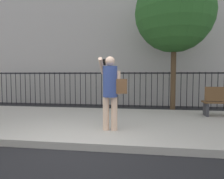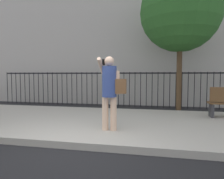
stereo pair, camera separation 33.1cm
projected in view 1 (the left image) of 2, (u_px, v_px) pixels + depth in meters
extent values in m
plane|color=black|center=(74.00, 151.00, 4.18)|extent=(60.00, 60.00, 0.00)
cube|color=#B2ADA3|center=(98.00, 122.00, 6.34)|extent=(28.00, 4.40, 0.15)
cube|color=black|center=(115.00, 73.00, 9.89)|extent=(12.00, 0.04, 0.06)
cylinder|color=black|center=(2.00, 88.00, 10.80)|extent=(0.03, 0.03, 1.60)
cylinder|color=black|center=(6.00, 88.00, 10.76)|extent=(0.03, 0.03, 1.60)
cylinder|color=black|center=(11.00, 88.00, 10.73)|extent=(0.03, 0.03, 1.60)
cylinder|color=black|center=(16.00, 88.00, 10.69)|extent=(0.03, 0.03, 1.60)
cylinder|color=black|center=(21.00, 88.00, 10.65)|extent=(0.03, 0.03, 1.60)
cylinder|color=black|center=(25.00, 88.00, 10.61)|extent=(0.03, 0.03, 1.60)
cylinder|color=black|center=(30.00, 89.00, 10.57)|extent=(0.03, 0.03, 1.60)
cylinder|color=black|center=(35.00, 89.00, 10.54)|extent=(0.03, 0.03, 1.60)
cylinder|color=black|center=(40.00, 89.00, 10.50)|extent=(0.03, 0.03, 1.60)
cylinder|color=black|center=(45.00, 89.00, 10.46)|extent=(0.03, 0.03, 1.60)
cylinder|color=black|center=(50.00, 89.00, 10.42)|extent=(0.03, 0.03, 1.60)
cylinder|color=black|center=(55.00, 89.00, 10.38)|extent=(0.03, 0.03, 1.60)
cylinder|color=black|center=(60.00, 89.00, 10.35)|extent=(0.03, 0.03, 1.60)
cylinder|color=black|center=(65.00, 89.00, 10.31)|extent=(0.03, 0.03, 1.60)
cylinder|color=black|center=(70.00, 89.00, 10.27)|extent=(0.03, 0.03, 1.60)
cylinder|color=black|center=(75.00, 89.00, 10.23)|extent=(0.03, 0.03, 1.60)
cylinder|color=black|center=(80.00, 89.00, 10.19)|extent=(0.03, 0.03, 1.60)
cylinder|color=black|center=(86.00, 89.00, 10.15)|extent=(0.03, 0.03, 1.60)
cylinder|color=black|center=(91.00, 89.00, 10.12)|extent=(0.03, 0.03, 1.60)
cylinder|color=black|center=(96.00, 89.00, 10.08)|extent=(0.03, 0.03, 1.60)
cylinder|color=black|center=(102.00, 89.00, 10.04)|extent=(0.03, 0.03, 1.60)
cylinder|color=black|center=(107.00, 89.00, 10.00)|extent=(0.03, 0.03, 1.60)
cylinder|color=black|center=(112.00, 89.00, 9.96)|extent=(0.03, 0.03, 1.60)
cylinder|color=black|center=(118.00, 89.00, 9.93)|extent=(0.03, 0.03, 1.60)
cylinder|color=black|center=(123.00, 89.00, 9.89)|extent=(0.03, 0.03, 1.60)
cylinder|color=black|center=(129.00, 90.00, 9.85)|extent=(0.03, 0.03, 1.60)
cylinder|color=black|center=(134.00, 90.00, 9.81)|extent=(0.03, 0.03, 1.60)
cylinder|color=black|center=(140.00, 90.00, 9.77)|extent=(0.03, 0.03, 1.60)
cylinder|color=black|center=(146.00, 90.00, 9.74)|extent=(0.03, 0.03, 1.60)
cylinder|color=black|center=(152.00, 90.00, 9.70)|extent=(0.03, 0.03, 1.60)
cylinder|color=black|center=(157.00, 90.00, 9.66)|extent=(0.03, 0.03, 1.60)
cylinder|color=black|center=(163.00, 90.00, 9.62)|extent=(0.03, 0.03, 1.60)
cylinder|color=black|center=(169.00, 90.00, 9.58)|extent=(0.03, 0.03, 1.60)
cylinder|color=black|center=(175.00, 90.00, 9.55)|extent=(0.03, 0.03, 1.60)
cylinder|color=black|center=(181.00, 90.00, 9.51)|extent=(0.03, 0.03, 1.60)
cylinder|color=black|center=(187.00, 90.00, 9.47)|extent=(0.03, 0.03, 1.60)
cylinder|color=black|center=(193.00, 90.00, 9.43)|extent=(0.03, 0.03, 1.60)
cylinder|color=black|center=(199.00, 90.00, 9.39)|extent=(0.03, 0.03, 1.60)
cylinder|color=black|center=(205.00, 90.00, 9.35)|extent=(0.03, 0.03, 1.60)
cylinder|color=black|center=(211.00, 90.00, 9.32)|extent=(0.03, 0.03, 1.60)
cylinder|color=black|center=(218.00, 90.00, 9.28)|extent=(0.03, 0.03, 1.60)
cylinder|color=black|center=(224.00, 91.00, 9.24)|extent=(0.03, 0.03, 1.60)
cylinder|color=beige|center=(106.00, 113.00, 5.13)|extent=(0.15, 0.15, 0.80)
cylinder|color=beige|center=(114.00, 114.00, 5.11)|extent=(0.15, 0.15, 0.80)
cylinder|color=#33478C|center=(110.00, 82.00, 5.07)|extent=(0.36, 0.36, 0.73)
sphere|color=beige|center=(110.00, 61.00, 5.04)|extent=(0.23, 0.23, 0.23)
cylinder|color=beige|center=(102.00, 66.00, 5.06)|extent=(0.11, 0.51, 0.39)
cylinder|color=beige|center=(119.00, 83.00, 5.05)|extent=(0.09, 0.09, 0.55)
cube|color=black|center=(104.00, 62.00, 5.11)|extent=(0.07, 0.01, 0.15)
cube|color=brown|center=(121.00, 86.00, 5.05)|extent=(0.29, 0.17, 0.34)
cube|color=#333338|center=(206.00, 110.00, 6.94)|extent=(0.08, 0.41, 0.40)
cylinder|color=#4C3823|center=(173.00, 74.00, 8.32)|extent=(0.20, 0.20, 3.01)
sphere|color=#2D6628|center=(174.00, 13.00, 8.16)|extent=(3.00, 3.00, 3.00)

